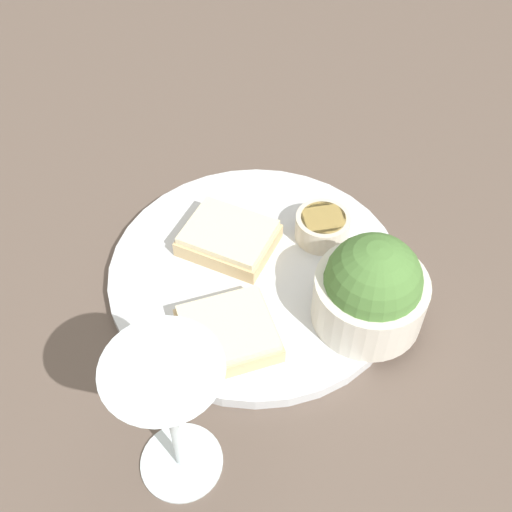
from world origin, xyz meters
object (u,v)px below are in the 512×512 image
at_px(sauce_ramekin, 323,226).
at_px(wine_glass, 168,399).
at_px(cheese_toast_near, 229,238).
at_px(cheese_toast_far, 228,333).
at_px(salad_bowl, 371,289).

xyz_separation_m(sauce_ramekin, wine_glass, (-0.08, -0.27, 0.08)).
relative_size(cheese_toast_near, cheese_toast_far, 0.95).
xyz_separation_m(sauce_ramekin, cheese_toast_far, (-0.07, -0.15, -0.00)).
bearing_deg(sauce_ramekin, cheese_toast_far, -114.41).
bearing_deg(wine_glass, cheese_toast_far, 83.47).
distance_m(salad_bowl, wine_glass, 0.23).
height_order(salad_bowl, sauce_ramekin, salad_bowl).
xyz_separation_m(salad_bowl, cheese_toast_near, (-0.15, 0.06, -0.03)).
bearing_deg(cheese_toast_near, salad_bowl, -22.23).
bearing_deg(cheese_toast_far, cheese_toast_near, 102.78).
bearing_deg(salad_bowl, cheese_toast_far, -156.15).
bearing_deg(salad_bowl, cheese_toast_near, 157.77).
xyz_separation_m(sauce_ramekin, cheese_toast_near, (-0.10, -0.03, -0.00)).
height_order(salad_bowl, cheese_toast_near, salad_bowl).
bearing_deg(wine_glass, cheese_toast_near, 93.14).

